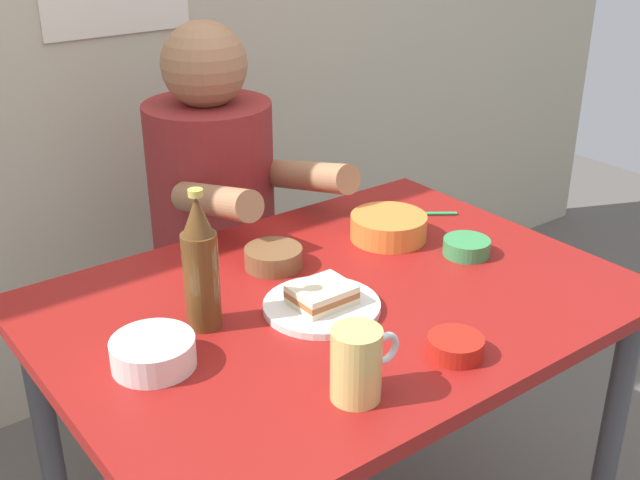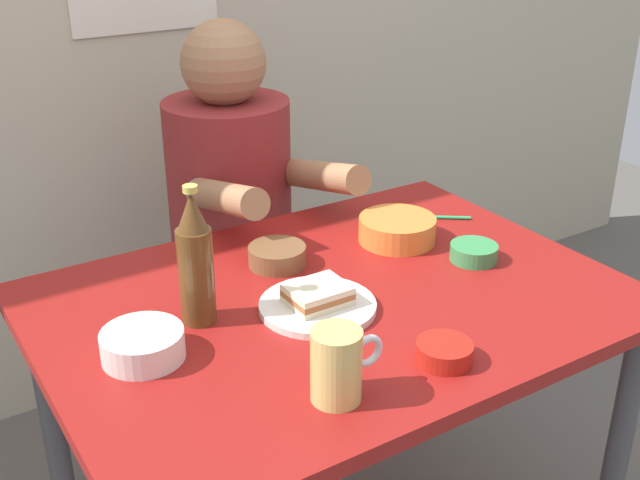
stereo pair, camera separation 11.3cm
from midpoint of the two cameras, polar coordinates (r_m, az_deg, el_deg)
dining_table at (r=1.56m, az=3.08°, el=-7.14°), size 1.10×0.80×0.74m
stool at (r=2.22m, az=-4.63°, el=-5.70°), size 0.34×0.34×0.45m
person_seated at (r=2.03m, az=-4.88°, el=4.34°), size 0.33×0.56×0.72m
plate_orange at (r=1.47m, az=2.04°, el=-4.87°), size 0.22×0.22×0.01m
sandwich at (r=1.45m, az=2.06°, el=-4.02°), size 0.11×0.09×0.04m
beer_mug at (r=1.21m, az=4.01°, el=-9.08°), size 0.13×0.08×0.12m
beer_bottle at (r=1.39m, az=-6.74°, el=-1.62°), size 0.06×0.06×0.26m
soup_bowl_orange at (r=1.74m, az=7.49°, el=0.82°), size 0.17×0.17×0.05m
sambal_bowl_red at (r=1.34m, az=11.44°, el=-7.98°), size 0.10×0.10×0.03m
rice_bowl_white at (r=1.34m, az=-10.39°, el=-7.46°), size 0.14×0.14×0.05m
condiment_bowl_brown at (r=1.62m, az=-1.14°, el=-1.12°), size 0.12×0.12×0.04m
dip_bowl_green at (r=1.69m, az=13.00°, el=-0.86°), size 0.10×0.10×0.03m
spoon at (r=1.88m, az=9.93°, el=1.66°), size 0.11×0.08×0.01m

